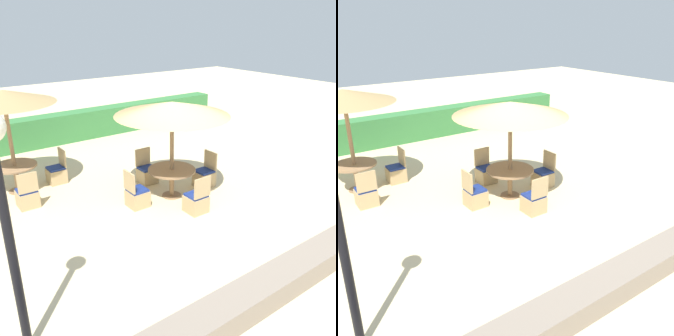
{
  "view_description": "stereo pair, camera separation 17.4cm",
  "coord_description": "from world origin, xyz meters",
  "views": [
    {
      "loc": [
        -4.89,
        -6.02,
        4.22
      ],
      "look_at": [
        0.0,
        0.6,
        0.9
      ],
      "focal_mm": 40.0,
      "sensor_mm": 36.0,
      "label": 1
    },
    {
      "loc": [
        -4.75,
        -6.12,
        4.22
      ],
      "look_at": [
        0.0,
        0.6,
        0.9
      ],
      "focal_mm": 40.0,
      "sensor_mm": 36.0,
      "label": 2
    }
  ],
  "objects": [
    {
      "name": "round_table_center",
      "position": [
        0.28,
        0.82,
        0.6
      ],
      "size": [
        1.19,
        1.19,
        0.73
      ],
      "color": "#93704C",
      "rests_on": "ground_plane"
    },
    {
      "name": "ground_plane",
      "position": [
        0.0,
        0.0,
        0.0
      ],
      "size": [
        40.0,
        40.0,
        0.0
      ],
      "primitive_type": "plane",
      "color": "beige"
    },
    {
      "name": "patio_chair_center_south",
      "position": [
        0.23,
        -0.19,
        0.26
      ],
      "size": [
        0.46,
        0.46,
        0.93
      ],
      "color": "tan",
      "rests_on": "ground_plane"
    },
    {
      "name": "patio_chair_center_north",
      "position": [
        0.24,
        1.9,
        0.26
      ],
      "size": [
        0.46,
        0.46,
        0.93
      ],
      "rotation": [
        0.0,
        0.0,
        3.14
      ],
      "color": "tan",
      "rests_on": "ground_plane"
    },
    {
      "name": "round_table_back_left",
      "position": [
        -2.78,
        3.41,
        0.59
      ],
      "size": [
        1.1,
        1.1,
        0.73
      ],
      "color": "#93704C",
      "rests_on": "ground_plane"
    },
    {
      "name": "parasol_back_left",
      "position": [
        -2.78,
        3.41,
        2.46
      ],
      "size": [
        2.44,
        2.44,
        2.64
      ],
      "color": "#93704C",
      "rests_on": "ground_plane"
    },
    {
      "name": "patio_chair_center_west",
      "position": [
        -0.73,
        0.87,
        0.26
      ],
      "size": [
        0.46,
        0.46,
        0.93
      ],
      "rotation": [
        0.0,
        0.0,
        -1.57
      ],
      "color": "tan",
      "rests_on": "ground_plane"
    },
    {
      "name": "lamp_post",
      "position": [
        -4.15,
        -1.81,
        2.35
      ],
      "size": [
        0.36,
        0.36,
        3.32
      ],
      "color": "black",
      "rests_on": "ground_plane"
    },
    {
      "name": "parasol_center",
      "position": [
        0.28,
        0.82,
        2.24
      ],
      "size": [
        2.73,
        2.73,
        2.41
      ],
      "color": "#93704C",
      "rests_on": "ground_plane"
    },
    {
      "name": "hedge_row",
      "position": [
        0.0,
        6.74,
        0.52
      ],
      "size": [
        13.0,
        0.7,
        1.04
      ],
      "primitive_type": "cube",
      "color": "#387A3D",
      "rests_on": "ground_plane"
    },
    {
      "name": "stone_border",
      "position": [
        0.0,
        -3.09,
        0.21
      ],
      "size": [
        10.0,
        0.56,
        0.41
      ],
      "primitive_type": "cube",
      "color": "gray",
      "rests_on": "ground_plane"
    },
    {
      "name": "patio_chair_back_left_east",
      "position": [
        -1.74,
        3.36,
        0.26
      ],
      "size": [
        0.46,
        0.46,
        0.93
      ],
      "rotation": [
        0.0,
        0.0,
        1.57
      ],
      "color": "tan",
      "rests_on": "ground_plane"
    },
    {
      "name": "patio_chair_center_east",
      "position": [
        1.37,
        0.8,
        0.26
      ],
      "size": [
        0.46,
        0.46,
        0.93
      ],
      "rotation": [
        0.0,
        0.0,
        1.57
      ],
      "color": "tan",
      "rests_on": "ground_plane"
    },
    {
      "name": "patio_chair_back_left_south",
      "position": [
        -2.83,
        2.39,
        0.26
      ],
      "size": [
        0.46,
        0.46,
        0.93
      ],
      "color": "tan",
      "rests_on": "ground_plane"
    }
  ]
}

